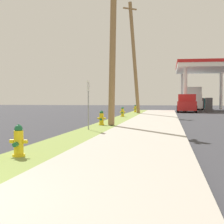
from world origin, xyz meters
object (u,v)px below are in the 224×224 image
Objects in this scene: fire_hydrant_second at (101,119)px; car_teal_by_near_pump at (202,104)px; utility_pole_background at (134,57)px; fire_hydrant_fourth at (135,109)px; street_sign_post at (88,95)px; truck_white_at_forecourt at (194,99)px; fire_hydrant_nearest at (19,142)px; truck_red_on_apron at (187,104)px; fire_hydrant_third at (123,112)px; utility_pole_midground at (113,42)px.

fire_hydrant_second is 36.76m from car_teal_by_near_pump.
utility_pole_background reaches higher than car_teal_by_near_pump.
utility_pole_background is (0.15, -2.79, 4.89)m from fire_hydrant_fourth.
truck_white_at_forecourt is at bearing 79.13° from street_sign_post.
fire_hydrant_nearest is 43.28m from truck_white_at_forecourt.
fire_hydrant_nearest is 0.07× the size of utility_pole_background.
utility_pole_background is 2.26× the size of car_teal_by_near_pump.
fire_hydrant_fourth is 16.19m from truck_white_at_forecourt.
fire_hydrant_fourth is 0.14× the size of truck_red_on_apron.
fire_hydrant_third is at bearing -111.70° from truck_red_on_apron.
car_teal_by_near_pump is 0.83× the size of truck_red_on_apron.
fire_hydrant_fourth is at bearing 89.99° from fire_hydrant_nearest.
car_teal_by_near_pump is at bearing 67.15° from truck_white_at_forecourt.
street_sign_post is at bearing -101.91° from car_teal_by_near_pump.
fire_hydrant_nearest is 1.00× the size of fire_hydrant_third.
fire_hydrant_fourth is 20.81m from street_sign_post.
utility_pole_background is (0.23, 6.45, 4.89)m from fire_hydrant_third.
truck_white_at_forecourt is 10.47m from truck_red_on_apron.
fire_hydrant_third is 1.00× the size of fire_hydrant_fourth.
fire_hydrant_second is 0.07× the size of utility_pole_background.
fire_hydrant_third is 9.30m from utility_pole_midground.
fire_hydrant_second is 15.98m from utility_pole_background.
truck_red_on_apron is (5.32, 4.32, 0.47)m from fire_hydrant_fourth.
utility_pole_midground is 36.48m from car_teal_by_near_pump.
fire_hydrant_nearest is 32.82m from truck_red_on_apron.
truck_white_at_forecourt reaches higher than fire_hydrant_fourth.
fire_hydrant_nearest is 28.06m from fire_hydrant_fourth.
fire_hydrant_third is (-0.07, 18.82, 0.00)m from fire_hydrant_nearest.
street_sign_post is (-0.57, -3.12, -2.72)m from utility_pole_midground.
truck_white_at_forecourt is at bearing -112.85° from car_teal_by_near_pump.
utility_pole_background is 4.84× the size of street_sign_post.
truck_white_at_forecourt reaches higher than car_teal_by_near_pump.
utility_pole_midground reaches higher than truck_white_at_forecourt.
car_teal_by_near_pump is at bearing 65.59° from fire_hydrant_fourth.
fire_hydrant_fourth is 0.12× the size of truck_white_at_forecourt.
utility_pole_midground is at bearing 33.66° from fire_hydrant_second.
truck_white_at_forecourt is (6.81, 35.45, -0.15)m from street_sign_post.
fire_hydrant_nearest and fire_hydrant_third have the same top height.
fire_hydrant_second is at bearing -146.34° from utility_pole_midground.
truck_red_on_apron is (5.17, 7.11, -4.42)m from utility_pole_background.
truck_white_at_forecourt reaches higher than fire_hydrant_third.
utility_pole_midground is (0.53, 0.35, 3.91)m from fire_hydrant_second.
fire_hydrant_second is at bearing -89.52° from fire_hydrant_third.
utility_pole_midground is (0.52, -17.65, 3.91)m from fire_hydrant_fourth.
utility_pole_midground reaches higher than fire_hydrant_third.
utility_pole_background is (0.16, 25.27, 4.89)m from fire_hydrant_nearest.
utility_pole_midground reaches higher than truck_red_on_apron.
street_sign_post is (-0.20, -17.99, -3.70)m from utility_pole_background.
fire_hydrant_fourth is 0.16× the size of car_teal_by_near_pump.
utility_pole_midground is at bearing -88.58° from utility_pole_background.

